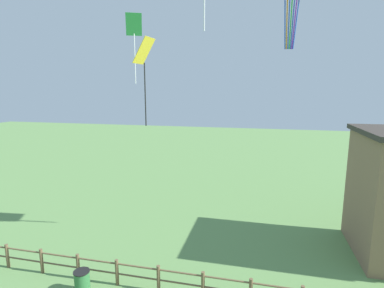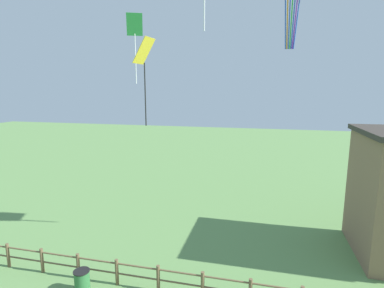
% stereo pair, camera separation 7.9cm
% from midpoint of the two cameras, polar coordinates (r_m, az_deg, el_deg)
% --- Properties ---
extents(wooden_fence, '(20.02, 0.14, 1.12)m').
position_cam_midpoint_polar(wooden_fence, '(12.87, -2.11, -24.50)').
color(wooden_fence, brown).
rests_on(wooden_fence, ground_plane).
extents(trash_bin, '(0.64, 0.64, 0.94)m').
position_cam_midpoint_polar(trash_bin, '(13.78, -20.03, -23.39)').
color(trash_bin, '#2D6B38').
rests_on(trash_bin, ground_plane).
extents(kite_yellow_diamond, '(0.72, 0.90, 3.51)m').
position_cam_midpoint_polar(kite_yellow_diamond, '(12.61, -8.88, 15.18)').
color(kite_yellow_diamond, yellow).
extents(kite_green_diamond, '(1.04, 0.84, 3.94)m').
position_cam_midpoint_polar(kite_green_diamond, '(18.80, -10.72, 20.10)').
color(kite_green_diamond, green).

